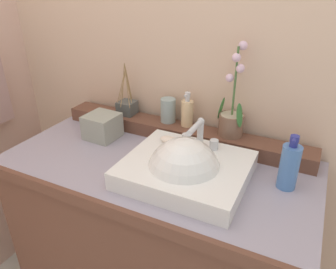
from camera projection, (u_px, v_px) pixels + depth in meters
The scene contains 11 objects.
wall_back at pixel (199, 46), 1.37m from camera, with size 2.67×0.20×2.43m, color beige.
vanity_cabinet at pixel (158, 245), 1.41m from camera, with size 1.17×0.59×0.85m.
back_ledge at pixel (180, 132), 1.38m from camera, with size 1.10×0.11×0.06m, color brown.
sink_basin at pixel (185, 172), 1.11m from camera, with size 0.42×0.36×0.28m.
soap_bar at pixel (169, 140), 1.22m from camera, with size 0.07×0.04×0.02m, color beige.
potted_plant at pixel (232, 116), 1.26m from camera, with size 0.12×0.10×0.37m.
soap_dispenser at pixel (187, 112), 1.35m from camera, with size 0.05×0.05×0.15m.
tumbler_cup at pixel (168, 110), 1.39m from camera, with size 0.07×0.07×0.10m, color #90A29F.
reed_diffuser at pixel (127, 107), 1.47m from camera, with size 0.10×0.10×0.24m.
lotion_bottle at pixel (289, 166), 1.04m from camera, with size 0.06×0.07×0.19m.
tissue_box at pixel (102, 126), 1.38m from camera, with size 0.13×0.13×0.10m, color gray.
Camera 1 is at (0.50, -0.91, 1.49)m, focal length 34.35 mm.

